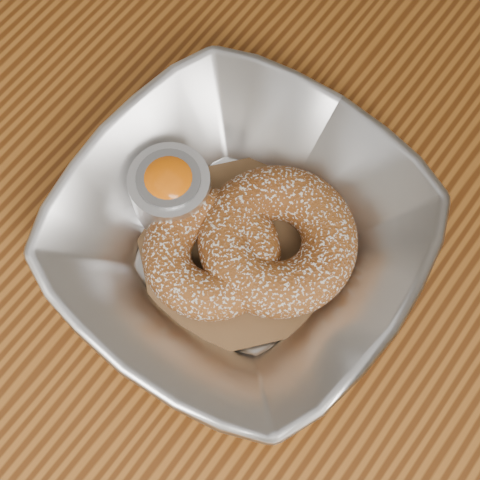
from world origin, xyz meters
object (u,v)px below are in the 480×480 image
Objects in this scene: serving_bowl at (240,240)px; donut_back at (278,240)px; ramekin at (171,190)px; donut_front at (212,253)px; table at (136,326)px.

serving_bowl is 0.03m from donut_back.
ramekin is at bearing -179.75° from serving_bowl.
table is at bearing -126.79° from donut_front.
serving_bowl is at bearing 0.25° from ramekin.
donut_front is at bearing -118.61° from serving_bowl.
donut_back is 0.09m from ramekin.
donut_back is at bearing 50.99° from table.
donut_back is 1.16× the size of donut_front.
donut_back is (0.02, 0.02, -0.00)m from serving_bowl.
serving_bowl is 0.06m from ramekin.
ramekin reaches higher than donut_back.
table is 0.16m from serving_bowl.
serving_bowl is 2.20× the size of donut_back.
table is 0.15m from ramekin.
ramekin is (-0.08, -0.02, 0.00)m from donut_back.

